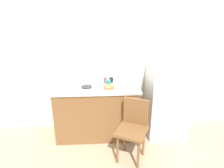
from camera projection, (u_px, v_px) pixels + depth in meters
The scene contains 14 objects.
ground_plane at pixel (111, 159), 2.88m from camera, with size 8.00×8.00×0.00m, color tan.
back_wall at pixel (107, 56), 3.35m from camera, with size 4.80×0.10×2.63m, color silver.
cabinet_base at pixel (97, 112), 3.32m from camera, with size 1.34×0.60×0.86m, color brown.
countertop at pixel (96, 87), 3.17m from camera, with size 1.38×0.64×0.04m, color #B7B7BC.
faucet at pixel (91, 74), 3.34m from camera, with size 0.02×0.02×0.26m, color #B7B7BC.
refrigerator at pixel (166, 102), 3.33m from camera, with size 0.64×0.60×1.18m, color white.
chair at pixel (133, 127), 2.76m from camera, with size 0.53×0.53×0.89m.
dish_tray at pixel (125, 86), 3.11m from camera, with size 0.28×0.20×0.05m, color white.
terracotta_bowl at pixel (109, 87), 3.05m from camera, with size 0.16×0.16×0.04m, color #C67042.
hotplate at pixel (87, 87), 3.11m from camera, with size 0.17×0.17×0.02m, color #2D2D2D.
cup_red at pixel (106, 80), 3.31m from camera, with size 0.06×0.06×0.08m, color red.
cup_teal at pixel (108, 83), 3.17m from camera, with size 0.08×0.08×0.10m, color teal.
cup_black at pixel (111, 80), 3.33m from camera, with size 0.07×0.07×0.08m, color black.
cup_white at pixel (69, 85), 3.07m from camera, with size 0.08×0.08×0.09m, color white.
Camera 1 is at (-0.12, -2.31, 2.04)m, focal length 31.28 mm.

